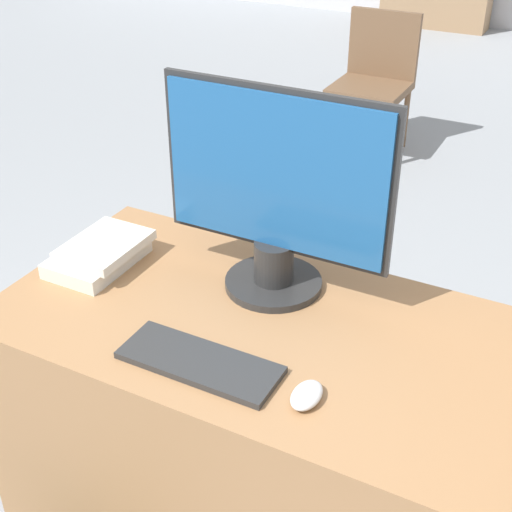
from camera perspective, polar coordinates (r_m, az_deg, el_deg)
desk at (r=1.95m, az=1.77°, el=-14.83°), size 1.40×0.70×0.77m
monitor at (r=1.72m, az=1.54°, el=4.90°), size 0.59×0.25×0.53m
keyboard at (r=1.59m, az=-4.53°, el=-8.48°), size 0.37×0.14×0.02m
mouse at (r=1.50m, az=4.07°, el=-11.05°), size 0.06×0.10×0.03m
book_stack at (r=1.97m, az=-12.38°, el=0.21°), size 0.19×0.26×0.07m
far_chair at (r=4.58m, az=9.49°, el=14.05°), size 0.44×0.44×0.84m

